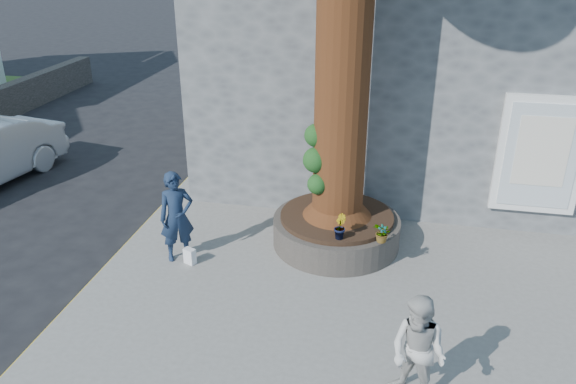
# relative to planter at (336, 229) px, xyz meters

# --- Properties ---
(ground) EXTENTS (120.00, 120.00, 0.00)m
(ground) POSITION_rel_planter_xyz_m (-0.80, -2.00, -0.41)
(ground) COLOR black
(ground) RESTS_ON ground
(pavement) EXTENTS (9.00, 8.00, 0.12)m
(pavement) POSITION_rel_planter_xyz_m (0.70, -1.00, -0.35)
(pavement) COLOR slate
(pavement) RESTS_ON ground
(yellow_line) EXTENTS (0.10, 30.00, 0.01)m
(yellow_line) POSITION_rel_planter_xyz_m (-3.85, -1.00, -0.41)
(yellow_line) COLOR yellow
(yellow_line) RESTS_ON ground
(stone_shop) EXTENTS (10.30, 8.30, 6.30)m
(stone_shop) POSITION_rel_planter_xyz_m (1.70, 5.20, 2.75)
(stone_shop) COLOR #525457
(stone_shop) RESTS_ON ground
(planter) EXTENTS (2.30, 2.30, 0.60)m
(planter) POSITION_rel_planter_xyz_m (0.00, 0.00, 0.00)
(planter) COLOR black
(planter) RESTS_ON pavement
(man) EXTENTS (0.71, 0.64, 1.62)m
(man) POSITION_rel_planter_xyz_m (-2.63, -1.05, 0.52)
(man) COLOR #16253E
(man) RESTS_ON pavement
(woman) EXTENTS (0.91, 0.86, 1.48)m
(woman) POSITION_rel_planter_xyz_m (1.40, -3.64, 0.45)
(woman) COLOR #B7B5B0
(woman) RESTS_ON pavement
(shopping_bag) EXTENTS (0.23, 0.19, 0.28)m
(shopping_bag) POSITION_rel_planter_xyz_m (-2.39, -1.19, -0.15)
(shopping_bag) COLOR white
(shopping_bag) RESTS_ON pavement
(plant_a) EXTENTS (0.20, 0.18, 0.31)m
(plant_a) POSITION_rel_planter_xyz_m (0.85, -0.85, 0.46)
(plant_a) COLOR gray
(plant_a) RESTS_ON planter
(plant_b) EXTENTS (0.27, 0.27, 0.42)m
(plant_b) POSITION_rel_planter_xyz_m (0.14, -0.85, 0.52)
(plant_b) COLOR gray
(plant_b) RESTS_ON planter
(plant_c) EXTENTS (0.21, 0.21, 0.30)m
(plant_c) POSITION_rel_planter_xyz_m (-0.46, 0.85, 0.46)
(plant_c) COLOR gray
(plant_c) RESTS_ON planter
(plant_d) EXTENTS (0.40, 0.41, 0.34)m
(plant_d) POSITION_rel_planter_xyz_m (0.85, -0.85, 0.48)
(plant_d) COLOR gray
(plant_d) RESTS_ON planter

